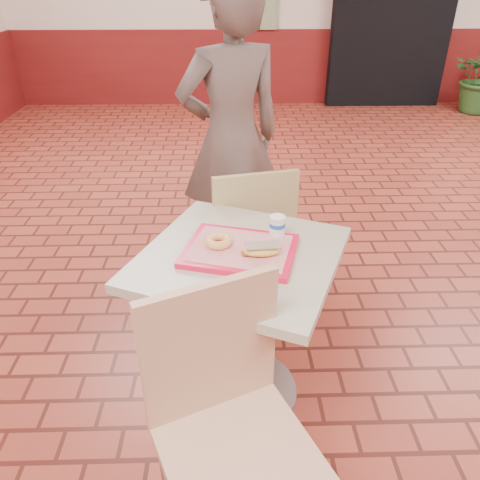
{
  "coord_description": "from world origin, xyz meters",
  "views": [
    {
      "loc": [
        -1.03,
        -1.98,
        1.73
      ],
      "look_at": [
        -0.99,
        -0.44,
        0.83
      ],
      "focal_mm": 35.0,
      "sensor_mm": 36.0,
      "label": 1
    }
  ],
  "objects_px": {
    "serving_tray": "(240,251)",
    "ring_donut": "(218,241)",
    "customer": "(231,139)",
    "long_john_donut": "(261,250)",
    "chair_main_front": "(227,417)",
    "main_table": "(240,305)",
    "paper_cup": "(277,225)",
    "chair_main_back": "(249,237)"
  },
  "relations": [
    {
      "from": "main_table",
      "to": "ring_donut",
      "type": "xyz_separation_m",
      "value": [
        -0.08,
        0.02,
        0.29
      ]
    },
    {
      "from": "chair_main_front",
      "to": "customer",
      "type": "relative_size",
      "value": 0.55
    },
    {
      "from": "chair_main_front",
      "to": "long_john_donut",
      "type": "relative_size",
      "value": 6.28
    },
    {
      "from": "chair_main_back",
      "to": "customer",
      "type": "xyz_separation_m",
      "value": [
        -0.09,
        0.52,
        0.36
      ]
    },
    {
      "from": "serving_tray",
      "to": "ring_donut",
      "type": "height_order",
      "value": "ring_donut"
    },
    {
      "from": "main_table",
      "to": "paper_cup",
      "type": "distance_m",
      "value": 0.37
    },
    {
      "from": "serving_tray",
      "to": "ring_donut",
      "type": "relative_size",
      "value": 3.86
    },
    {
      "from": "ring_donut",
      "to": "chair_main_back",
      "type": "bearing_deg",
      "value": 75.27
    },
    {
      "from": "customer",
      "to": "serving_tray",
      "type": "height_order",
      "value": "customer"
    },
    {
      "from": "chair_main_front",
      "to": "serving_tray",
      "type": "bearing_deg",
      "value": 60.66
    },
    {
      "from": "chair_main_back",
      "to": "ring_donut",
      "type": "height_order",
      "value": "chair_main_back"
    },
    {
      "from": "ring_donut",
      "to": "long_john_donut",
      "type": "bearing_deg",
      "value": -26.0
    },
    {
      "from": "chair_main_front",
      "to": "serving_tray",
      "type": "height_order",
      "value": "chair_main_front"
    },
    {
      "from": "ring_donut",
      "to": "long_john_donut",
      "type": "xyz_separation_m",
      "value": [
        0.16,
        -0.08,
        0.0
      ]
    },
    {
      "from": "paper_cup",
      "to": "long_john_donut",
      "type": "bearing_deg",
      "value": -115.4
    },
    {
      "from": "customer",
      "to": "long_john_donut",
      "type": "relative_size",
      "value": 11.36
    },
    {
      "from": "chair_main_front",
      "to": "main_table",
      "type": "bearing_deg",
      "value": 60.66
    },
    {
      "from": "customer",
      "to": "serving_tray",
      "type": "bearing_deg",
      "value": 70.78
    },
    {
      "from": "chair_main_back",
      "to": "long_john_donut",
      "type": "relative_size",
      "value": 5.95
    },
    {
      "from": "serving_tray",
      "to": "main_table",
      "type": "bearing_deg",
      "value": 90.0
    },
    {
      "from": "long_john_donut",
      "to": "chair_main_front",
      "type": "bearing_deg",
      "value": -104.41
    },
    {
      "from": "chair_main_back",
      "to": "customer",
      "type": "height_order",
      "value": "customer"
    },
    {
      "from": "main_table",
      "to": "chair_main_front",
      "type": "distance_m",
      "value": 0.57
    },
    {
      "from": "chair_main_front",
      "to": "customer",
      "type": "xyz_separation_m",
      "value": [
        0.03,
        1.68,
        0.33
      ]
    },
    {
      "from": "chair_main_back",
      "to": "paper_cup",
      "type": "xyz_separation_m",
      "value": [
        0.09,
        -0.48,
        0.33
      ]
    },
    {
      "from": "chair_main_back",
      "to": "serving_tray",
      "type": "height_order",
      "value": "chair_main_back"
    },
    {
      "from": "main_table",
      "to": "long_john_donut",
      "type": "height_order",
      "value": "long_john_donut"
    },
    {
      "from": "ring_donut",
      "to": "main_table",
      "type": "bearing_deg",
      "value": -16.65
    },
    {
      "from": "chair_main_front",
      "to": "paper_cup",
      "type": "bearing_deg",
      "value": 49.04
    },
    {
      "from": "main_table",
      "to": "serving_tray",
      "type": "distance_m",
      "value": 0.26
    },
    {
      "from": "long_john_donut",
      "to": "main_table",
      "type": "bearing_deg",
      "value": 145.42
    },
    {
      "from": "main_table",
      "to": "long_john_donut",
      "type": "distance_m",
      "value": 0.31
    },
    {
      "from": "chair_main_front",
      "to": "ring_donut",
      "type": "xyz_separation_m",
      "value": [
        -0.03,
        0.59,
        0.28
      ]
    },
    {
      "from": "long_john_donut",
      "to": "ring_donut",
      "type": "bearing_deg",
      "value": 154.0
    },
    {
      "from": "main_table",
      "to": "paper_cup",
      "type": "relative_size",
      "value": 9.63
    },
    {
      "from": "paper_cup",
      "to": "main_table",
      "type": "bearing_deg",
      "value": -145.95
    },
    {
      "from": "paper_cup",
      "to": "chair_main_back",
      "type": "bearing_deg",
      "value": 100.29
    },
    {
      "from": "ring_donut",
      "to": "chair_main_front",
      "type": "bearing_deg",
      "value": -87.27
    },
    {
      "from": "ring_donut",
      "to": "long_john_donut",
      "type": "relative_size",
      "value": 0.71
    },
    {
      "from": "chair_main_front",
      "to": "serving_tray",
      "type": "relative_size",
      "value": 2.3
    },
    {
      "from": "main_table",
      "to": "paper_cup",
      "type": "xyz_separation_m",
      "value": [
        0.15,
        0.1,
        0.32
      ]
    },
    {
      "from": "serving_tray",
      "to": "ring_donut",
      "type": "xyz_separation_m",
      "value": [
        -0.08,
        0.02,
        0.03
      ]
    }
  ]
}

